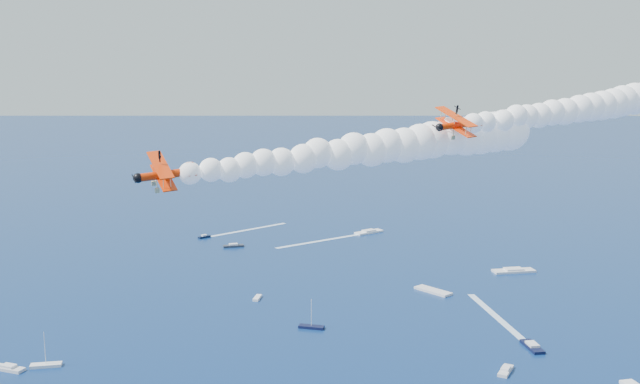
% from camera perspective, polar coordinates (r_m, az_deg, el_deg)
% --- Properties ---
extents(biplane_lead, '(11.37, 11.59, 7.49)m').
position_cam_1_polar(biplane_lead, '(108.04, 10.55, 5.11)').
color(biplane_lead, '#FA3805').
extents(biplane_trail, '(12.18, 12.70, 8.02)m').
position_cam_1_polar(biplane_trail, '(95.93, -11.85, 1.32)').
color(biplane_trail, red).
extents(smoke_trail_lead, '(58.43, 58.43, 10.57)m').
position_cam_1_polar(smoke_trail_lead, '(126.90, 20.52, 6.26)').
color(smoke_trail_lead, white).
extents(smoke_trail_trail, '(58.40, 57.58, 10.57)m').
position_cam_1_polar(smoke_trail_trail, '(104.25, 3.26, 3.32)').
color(smoke_trail_trail, white).
extents(spectator_boats, '(215.57, 185.09, 0.70)m').
position_cam_1_polar(spectator_boats, '(196.99, 11.41, -10.07)').
color(spectator_boats, black).
rests_on(spectator_boats, ground).
extents(boat_wakes, '(124.46, 112.51, 0.04)m').
position_cam_1_polar(boat_wakes, '(262.58, 1.26, -4.93)').
color(boat_wakes, white).
rests_on(boat_wakes, ground).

